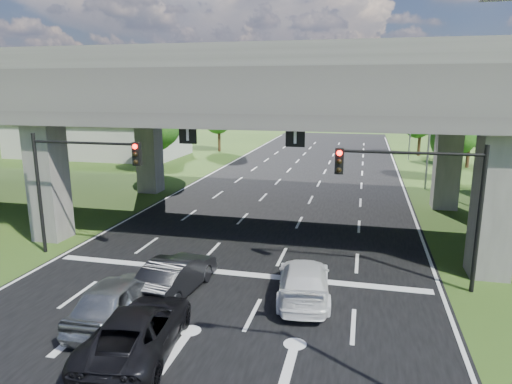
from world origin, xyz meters
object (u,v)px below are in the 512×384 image
at_px(car_dark, 176,275).
at_px(car_trailing, 138,329).
at_px(signal_left, 76,172).
at_px(signal_right, 423,189).
at_px(streetlight_far, 426,117).
at_px(car_white, 304,281).
at_px(car_silver, 118,299).
at_px(streetlight_beyond, 408,109).

distance_m(car_dark, car_trailing, 4.20).
relative_size(car_dark, car_trailing, 0.87).
distance_m(signal_left, car_dark, 7.63).
bearing_deg(signal_right, car_trailing, -141.75).
bearing_deg(car_trailing, signal_right, -149.26).
height_order(streetlight_far, car_dark, streetlight_far).
bearing_deg(signal_left, car_white, -10.89).
bearing_deg(streetlight_far, signal_right, -96.47).
xyz_separation_m(signal_left, car_white, (11.25, -2.16, -3.45)).
xyz_separation_m(streetlight_far, car_silver, (-12.82, -25.50, -4.99)).
height_order(streetlight_beyond, car_silver, streetlight_beyond).
xyz_separation_m(signal_left, streetlight_beyond, (17.92, 36.06, 1.66)).
distance_m(streetlight_far, car_white, 23.76).
bearing_deg(signal_right, signal_left, 180.00).
height_order(streetlight_far, car_trailing, streetlight_far).
bearing_deg(car_dark, car_silver, 72.01).
bearing_deg(car_dark, signal_right, -157.94).
bearing_deg(signal_right, streetlight_far, 83.53).
distance_m(signal_right, car_trailing, 11.89).
xyz_separation_m(signal_right, car_dark, (-9.45, -2.88, -3.40)).
height_order(signal_left, car_silver, signal_left).
bearing_deg(car_white, car_silver, 21.04).
bearing_deg(car_silver, car_white, -153.88).
bearing_deg(streetlight_beyond, streetlight_far, -90.00).
bearing_deg(car_trailing, streetlight_far, -119.99).
distance_m(signal_right, car_white, 5.99).
distance_m(signal_left, streetlight_far, 26.95).
xyz_separation_m(streetlight_beyond, car_dark, (-11.72, -38.94, -5.06)).
bearing_deg(signal_right, car_silver, -152.68).
xyz_separation_m(car_silver, car_white, (6.14, 3.28, -0.12)).
bearing_deg(streetlight_far, streetlight_beyond, 90.00).
xyz_separation_m(signal_right, car_silver, (-10.54, -5.45, -3.33)).
xyz_separation_m(streetlight_beyond, car_trailing, (-11.22, -43.11, -5.08)).
xyz_separation_m(streetlight_far, car_white, (-6.67, -22.22, -5.11)).
xyz_separation_m(signal_left, car_dark, (6.20, -2.88, -3.40)).
distance_m(car_silver, car_trailing, 2.27).
bearing_deg(car_dark, signal_left, -19.81).
bearing_deg(car_dark, car_white, -166.83).
bearing_deg(streetlight_far, car_silver, -116.68).
distance_m(streetlight_far, car_silver, 28.98).
bearing_deg(car_white, car_dark, 0.99).
bearing_deg(car_trailing, signal_left, -53.97).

